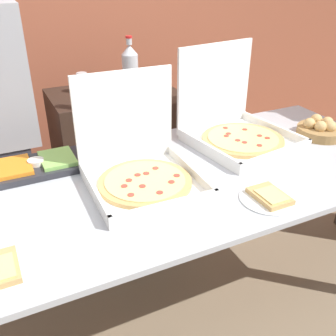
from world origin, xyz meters
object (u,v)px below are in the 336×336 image
(bread_basket, at_px, (321,129))
(soda_bottle, at_px, (130,68))
(soda_can_silver, at_px, (82,83))
(veggie_tray, at_px, (36,166))
(pizza_box_near_left, at_px, (140,166))
(pizza_box_far_left, at_px, (235,126))
(paper_plate_front_left, at_px, (270,197))
(soda_can_colored, at_px, (77,98))

(bread_basket, height_order, soda_bottle, soda_bottle)
(bread_basket, xyz_separation_m, soda_can_silver, (-1.06, 0.95, 0.15))
(veggie_tray, relative_size, soda_can_silver, 3.53)
(veggie_tray, xyz_separation_m, soda_bottle, (0.70, 0.58, 0.25))
(veggie_tray, bearing_deg, pizza_box_near_left, -38.42)
(pizza_box_far_left, xyz_separation_m, paper_plate_front_left, (-0.20, -0.55, -0.07))
(pizza_box_far_left, relative_size, soda_can_silver, 4.54)
(soda_bottle, bearing_deg, veggie_tray, -140.39)
(paper_plate_front_left, xyz_separation_m, soda_can_colored, (-0.50, 1.07, 0.17))
(pizza_box_near_left, xyz_separation_m, soda_can_colored, (-0.08, 0.71, 0.11))
(veggie_tray, height_order, soda_can_colored, soda_can_colored)
(pizza_box_far_left, distance_m, soda_bottle, 0.79)
(pizza_box_near_left, bearing_deg, pizza_box_far_left, 18.38)
(bread_basket, relative_size, soda_bottle, 0.76)
(paper_plate_front_left, relative_size, soda_bottle, 0.73)
(pizza_box_far_left, relative_size, pizza_box_near_left, 1.16)
(bread_basket, xyz_separation_m, soda_can_colored, (-1.17, 0.67, 0.15))
(pizza_box_near_left, xyz_separation_m, veggie_tray, (-0.39, 0.31, -0.06))
(veggie_tray, distance_m, soda_can_colored, 0.53)
(pizza_box_near_left, bearing_deg, bread_basket, 3.51)
(pizza_box_far_left, relative_size, veggie_tray, 1.29)
(soda_bottle, relative_size, soda_can_silver, 2.70)
(pizza_box_near_left, height_order, soda_can_silver, pizza_box_near_left)
(pizza_box_far_left, relative_size, bread_basket, 2.20)
(pizza_box_far_left, xyz_separation_m, soda_can_silver, (-0.60, 0.80, 0.10))
(bread_basket, bearing_deg, soda_bottle, 132.55)
(pizza_box_far_left, bearing_deg, pizza_box_near_left, -170.89)
(bread_basket, bearing_deg, pizza_box_near_left, -178.08)
(pizza_box_far_left, bearing_deg, bread_basket, -25.87)
(pizza_box_near_left, height_order, veggie_tray, pizza_box_near_left)
(veggie_tray, xyz_separation_m, soda_can_silver, (0.41, 0.67, 0.16))
(pizza_box_far_left, xyz_separation_m, veggie_tray, (-1.02, 0.12, -0.06))
(veggie_tray, relative_size, soda_can_colored, 3.53)
(pizza_box_far_left, height_order, paper_plate_front_left, pizza_box_far_left)
(pizza_box_near_left, height_order, paper_plate_front_left, pizza_box_near_left)
(paper_plate_front_left, bearing_deg, veggie_tray, 140.40)
(soda_can_silver, xyz_separation_m, soda_can_colored, (-0.10, -0.27, 0.00))
(veggie_tray, height_order, soda_can_silver, soda_can_silver)
(pizza_box_near_left, xyz_separation_m, paper_plate_front_left, (0.42, -0.36, -0.07))
(paper_plate_front_left, height_order, bread_basket, bread_basket)
(pizza_box_far_left, relative_size, paper_plate_front_left, 2.30)
(veggie_tray, distance_m, bread_basket, 1.50)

